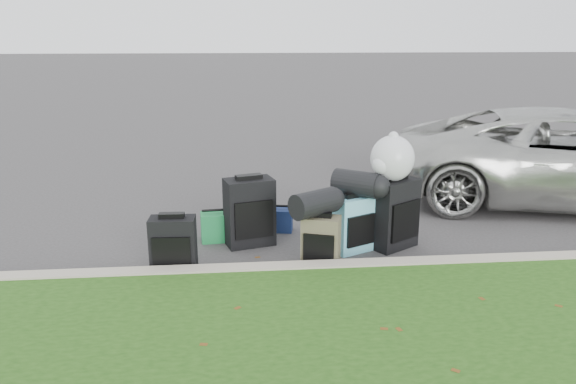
{
  "coord_description": "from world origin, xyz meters",
  "views": [
    {
      "loc": [
        -0.68,
        -6.11,
        2.37
      ],
      "look_at": [
        -0.1,
        0.2,
        0.55
      ],
      "focal_mm": 35.0,
      "sensor_mm": 36.0,
      "label": 1
    }
  ],
  "objects": [
    {
      "name": "trash_bag",
      "position": [
        1.01,
        -0.25,
        1.03
      ],
      "size": [
        0.49,
        0.49,
        0.49
      ],
      "primitive_type": "sphere",
      "color": "silver",
      "rests_on": "suitcase_large_black_right"
    },
    {
      "name": "suv",
      "position": [
        4.01,
        1.17,
        0.67
      ],
      "size": [
        5.22,
        3.43,
        1.33
      ],
      "primitive_type": "imported",
      "rotation": [
        0.0,
        0.0,
        1.3
      ],
      "color": "#B7B7B2",
      "rests_on": "ground"
    },
    {
      "name": "tote_navy",
      "position": [
        -0.16,
        0.39,
        0.14
      ],
      "size": [
        0.29,
        0.25,
        0.28
      ],
      "primitive_type": "cube",
      "rotation": [
        0.0,
        0.0,
        -0.18
      ],
      "color": "navy",
      "rests_on": "ground"
    },
    {
      "name": "duffel_right",
      "position": [
        0.61,
        -0.28,
        0.77
      ],
      "size": [
        0.57,
        0.52,
        0.28
      ],
      "primitive_type": "cylinder",
      "rotation": [
        0.0,
        1.57,
        -0.62
      ],
      "color": "black",
      "rests_on": "suitcase_teal"
    },
    {
      "name": "tote_green",
      "position": [
        -0.98,
        0.13,
        0.17
      ],
      "size": [
        0.32,
        0.26,
        0.33
      ],
      "primitive_type": "cube",
      "rotation": [
        0.0,
        0.0,
        0.1
      ],
      "color": "#1B7B3D",
      "rests_on": "ground"
    },
    {
      "name": "duffel_left",
      "position": [
        0.1,
        -0.66,
        0.67
      ],
      "size": [
        0.57,
        0.5,
        0.27
      ],
      "primitive_type": "cylinder",
      "rotation": [
        0.0,
        1.57,
        0.58
      ],
      "color": "black",
      "rests_on": "suitcase_olive"
    },
    {
      "name": "suitcase_large_black_left",
      "position": [
        -0.56,
        -0.02,
        0.39
      ],
      "size": [
        0.61,
        0.46,
        0.78
      ],
      "primitive_type": "cube",
      "rotation": [
        0.0,
        0.0,
        0.27
      ],
      "color": "black",
      "rests_on": "ground"
    },
    {
      "name": "suitcase_teal",
      "position": [
        0.57,
        -0.33,
        0.31
      ],
      "size": [
        0.51,
        0.43,
        0.62
      ],
      "primitive_type": "cube",
      "rotation": [
        0.0,
        0.0,
        0.46
      ],
      "color": "teal",
      "rests_on": "ground"
    },
    {
      "name": "curb",
      "position": [
        0.0,
        -1.0,
        0.07
      ],
      "size": [
        120.0,
        0.18,
        0.15
      ],
      "primitive_type": "cube",
      "color": "#9E937F",
      "rests_on": "ground"
    },
    {
      "name": "suitcase_small_black",
      "position": [
        -1.35,
        -0.7,
        0.29
      ],
      "size": [
        0.47,
        0.27,
        0.57
      ],
      "primitive_type": "cube",
      "rotation": [
        0.0,
        0.0,
        -0.04
      ],
      "color": "black",
      "rests_on": "ground"
    },
    {
      "name": "suitcase_olive",
      "position": [
        0.16,
        -0.7,
        0.27
      ],
      "size": [
        0.44,
        0.35,
        0.53
      ],
      "primitive_type": "cube",
      "rotation": [
        0.0,
        0.0,
        -0.32
      ],
      "color": "#44402D",
      "rests_on": "ground"
    },
    {
      "name": "suitcase_large_black_right",
      "position": [
        1.06,
        -0.25,
        0.39
      ],
      "size": [
        0.61,
        0.55,
        0.79
      ],
      "primitive_type": "cube",
      "rotation": [
        0.0,
        0.0,
        0.58
      ],
      "color": "black",
      "rests_on": "ground"
    },
    {
      "name": "ground",
      "position": [
        0.0,
        0.0,
        0.0
      ],
      "size": [
        120.0,
        120.0,
        0.0
      ],
      "primitive_type": "plane",
      "color": "#383535",
      "rests_on": "ground"
    }
  ]
}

